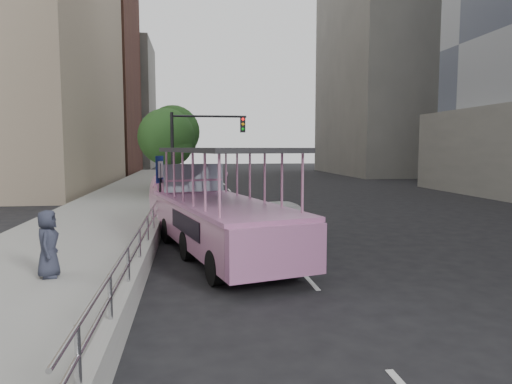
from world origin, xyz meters
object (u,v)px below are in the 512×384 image
Objects in this scene: traffic_signal at (194,144)px; street_tree_near at (168,139)px; parking_sign at (160,187)px; car at (285,219)px; duck_boat at (210,212)px; pedestrian_far at (48,244)px; street_tree_far at (174,134)px.

street_tree_near is (-1.60, 3.43, 0.32)m from traffic_signal.
traffic_signal is at bearing 81.63° from parking_sign.
duck_boat is at bearing -157.33° from car.
traffic_signal is (3.45, 14.65, 2.41)m from pedestrian_far.
duck_boat is 3.25m from car.
parking_sign is 12.38m from street_tree_near.
duck_boat reaches higher than car.
street_tree_near is at bearing 91.43° from parking_sign.
street_tree_near is at bearing 103.54° from car.
street_tree_near reaches higher than traffic_signal.
parking_sign is (2.16, 5.86, 0.77)m from pedestrian_far.
street_tree_far is at bearing 90.33° from parking_sign.
parking_sign is at bearing -98.37° from traffic_signal.
parking_sign is 0.46× the size of street_tree_far.
street_tree_near is at bearing 114.98° from traffic_signal.
street_tree_far reaches higher than street_tree_near.
traffic_signal reaches higher than parking_sign.
traffic_signal is (-0.43, 10.90, 2.28)m from duck_boat.
street_tree_near is 6.02m from street_tree_far.
pedestrian_far is 0.30× the size of traffic_signal.
pedestrian_far is at bearing -110.20° from parking_sign.
car is 8.55m from pedestrian_far.
parking_sign is at bearing -88.57° from street_tree_near.
street_tree_far reaches higher than duck_boat.
street_tree_far is at bearing 88.09° from street_tree_near.
traffic_signal is at bearing 92.25° from duck_boat.
pedestrian_far is at bearing -148.34° from car.
pedestrian_far reaches higher than car.
street_tree_far is (2.05, 24.08, 3.22)m from pedestrian_far.
pedestrian_far is 15.25m from traffic_signal.
traffic_signal is at bearing -17.21° from pedestrian_far.
street_tree_far is at bearing -8.84° from pedestrian_far.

